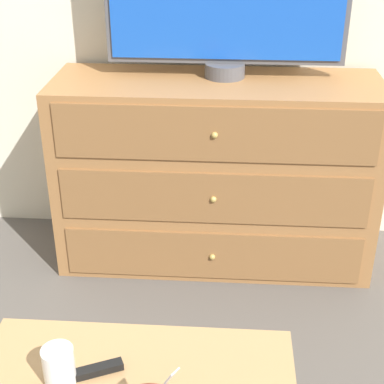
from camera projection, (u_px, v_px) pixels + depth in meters
ground_plane at (221, 225)px, 2.82m from camera, size 12.00×12.00×0.00m
dresser at (215, 174)px, 2.42m from camera, size 1.28×0.45×0.79m
drink_cup at (59, 368)px, 1.27m from camera, size 0.07×0.07×0.09m
remote_control at (93, 371)px, 1.30m from camera, size 0.13×0.08×0.02m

